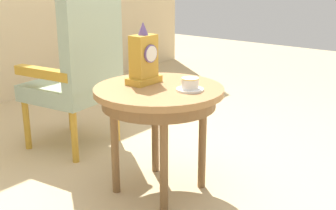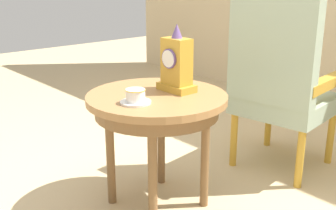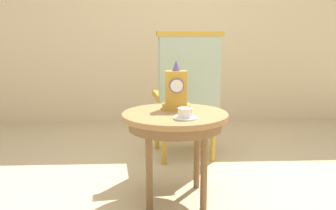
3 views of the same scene
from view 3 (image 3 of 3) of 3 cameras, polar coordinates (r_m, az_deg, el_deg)
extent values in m
plane|color=tan|center=(2.56, 2.99, -14.34)|extent=(10.00, 10.00, 0.00)
cube|color=beige|center=(4.57, 0.27, 14.81)|extent=(6.00, 0.10, 2.80)
cylinder|color=#9E7042|center=(2.32, 1.14, -1.71)|extent=(0.70, 0.70, 0.03)
cylinder|color=brown|center=(2.33, 1.14, -2.97)|extent=(0.61, 0.61, 0.07)
cylinder|color=brown|center=(2.58, 4.71, -7.37)|extent=(0.04, 0.04, 0.57)
cylinder|color=brown|center=(2.56, -3.04, -7.50)|extent=(0.04, 0.04, 0.57)
cylinder|color=brown|center=(2.24, -3.07, -10.30)|extent=(0.04, 0.04, 0.57)
cylinder|color=brown|center=(2.26, 5.85, -10.11)|extent=(0.04, 0.04, 0.57)
cylinder|color=white|center=(2.15, 2.78, -2.10)|extent=(0.14, 0.14, 0.01)
cylinder|color=white|center=(2.15, 2.79, -1.23)|extent=(0.09, 0.09, 0.06)
torus|color=gold|center=(2.14, 2.80, -0.56)|extent=(0.09, 0.09, 0.00)
cube|color=gold|center=(2.43, 1.31, -0.28)|extent=(0.19, 0.11, 0.04)
cube|color=gold|center=(2.40, 1.32, 2.83)|extent=(0.14, 0.09, 0.23)
cylinder|color=#664C8C|center=(2.35, 1.41, 3.14)|extent=(0.10, 0.01, 0.10)
cylinder|color=white|center=(2.35, 1.42, 3.12)|extent=(0.08, 0.00, 0.08)
cone|color=#664C8C|center=(2.39, 1.34, 6.40)|extent=(0.06, 0.06, 0.07)
cube|color=#9EB299|center=(3.26, 2.55, -1.27)|extent=(0.58, 0.58, 0.11)
cube|color=#9EB299|center=(2.98, 3.52, 4.90)|extent=(0.53, 0.15, 0.64)
cube|color=gold|center=(2.97, 3.60, 11.44)|extent=(0.57, 0.17, 0.04)
cube|color=gold|center=(3.28, 6.51, 1.70)|extent=(0.13, 0.47, 0.06)
cube|color=gold|center=(3.18, -1.47, 1.48)|extent=(0.13, 0.47, 0.06)
cylinder|color=gold|center=(3.57, 5.22, -4.01)|extent=(0.04, 0.04, 0.35)
cylinder|color=gold|center=(3.48, -1.81, -4.34)|extent=(0.04, 0.04, 0.35)
cylinder|color=gold|center=(3.16, 7.30, -6.03)|extent=(0.04, 0.04, 0.35)
cylinder|color=gold|center=(3.07, -0.64, -6.49)|extent=(0.04, 0.04, 0.35)
camera|label=1|loc=(1.80, -66.79, 7.93)|focal=47.12mm
camera|label=2|loc=(1.96, 58.33, 8.18)|focal=45.53mm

